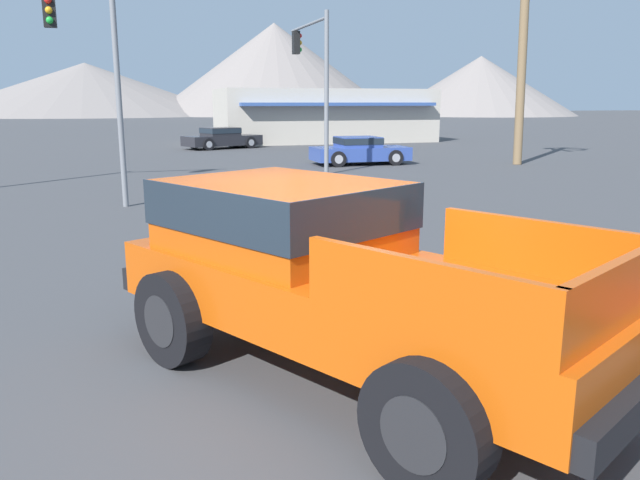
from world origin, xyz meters
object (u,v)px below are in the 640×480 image
at_px(parked_car_dark, 222,138).
at_px(street_lamp_post, 113,16).
at_px(parked_car_blue, 359,150).
at_px(traffic_light_crosswalk, 312,63).
at_px(orange_pickup_truck, 326,265).

bearing_deg(parked_car_dark, street_lamp_post, -36.35).
bearing_deg(parked_car_blue, street_lamp_post, -46.88).
height_order(parked_car_blue, traffic_light_crosswalk, traffic_light_crosswalk).
distance_m(parked_car_dark, street_lamp_post, 20.50).
relative_size(orange_pickup_truck, parked_car_dark, 1.17).
relative_size(parked_car_blue, street_lamp_post, 0.54).
relative_size(parked_car_blue, traffic_light_crosswalk, 0.72).
distance_m(orange_pickup_truck, parked_car_blue, 20.75).
bearing_deg(street_lamp_post, orange_pickup_truck, -80.98).
xyz_separation_m(parked_car_blue, street_lamp_post, (-9.59, -8.40, 3.96)).
xyz_separation_m(parked_car_dark, street_lamp_post, (-5.54, -19.34, 3.95)).
bearing_deg(traffic_light_crosswalk, parked_car_dark, 7.19).
bearing_deg(parked_car_blue, traffic_light_crosswalk, -59.17).
distance_m(parked_car_blue, street_lamp_post, 13.35).
bearing_deg(traffic_light_crosswalk, street_lamp_post, 134.68).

